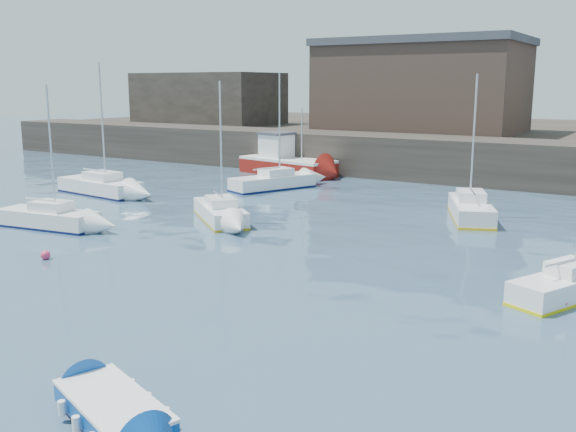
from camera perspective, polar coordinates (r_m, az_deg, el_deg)
The scene contains 16 objects.
water at distance 17.63m, azimuth -21.43°, elevation -11.53°, with size 220.00×220.00×0.00m, color #2D4760.
quay_wall at distance 46.70m, azimuth 15.07°, elevation 4.84°, with size 90.00×5.00×3.00m, color #28231E.
land_strip at distance 64.09m, azimuth 19.79°, elevation 6.21°, with size 90.00×32.00×2.80m, color #28231E.
warehouse at distance 55.90m, azimuth 11.80°, elevation 11.31°, with size 16.40×10.40×7.60m.
bldg_west at distance 66.00m, azimuth -7.10°, elevation 10.33°, with size 14.00×8.00×5.00m.
blue_dinghy at distance 13.78m, azimuth -15.28°, elevation -16.33°, with size 3.38×2.31×0.59m.
fishing_boat at distance 48.71m, azimuth -0.27°, elevation 4.88°, with size 8.00×4.25×5.03m.
sailboat_a at distance 32.51m, azimuth -20.52°, elevation -0.16°, with size 5.33×2.37×6.69m.
sailboat_b at distance 32.21m, azimuth -6.05°, elevation 0.37°, with size 5.19×4.71×6.86m.
sailboat_c at distance 22.29m, azimuth 23.48°, elevation -5.68°, with size 3.05×4.49×5.67m.
sailboat_e at distance 41.40m, azimuth -16.35°, elevation 2.57°, with size 6.35×2.62×7.95m.
sailboat_f at distance 33.77m, azimuth 15.94°, elevation 0.62°, with size 3.79×5.80×7.22m.
sailboat_h at distance 41.79m, azimuth -1.34°, elevation 3.08°, with size 3.89×6.06×7.45m.
buoy_near at distance 26.80m, azimuth -20.72°, elevation -3.61°, with size 0.37×0.37×0.37m, color #DD325E.
buoy_mid at distance 21.39m, azimuth 22.99°, elevation -7.57°, with size 0.45×0.45×0.45m, color #DD325E.
buoy_far at distance 33.33m, azimuth -4.55°, elevation 0.00°, with size 0.38×0.38×0.38m, color #DD325E.
Camera 1 is at (13.28, -9.47, 6.69)m, focal length 40.00 mm.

